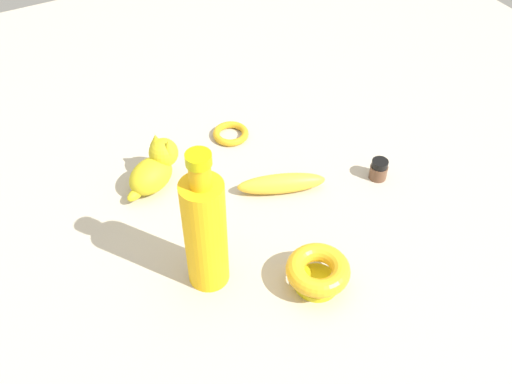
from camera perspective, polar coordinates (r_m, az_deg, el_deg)
The scene contains 7 objects.
ground at distance 1.07m, azimuth 0.00°, elevation -1.75°, with size 2.00×2.00×0.00m, color #BCB29E.
nail_polish_jar at distance 1.15m, azimuth 11.94°, elevation 2.18°, with size 0.03×0.03×0.04m.
bowl at distance 0.94m, azimuth 6.07°, elevation -7.78°, with size 0.10×0.10×0.05m.
bangle at distance 1.23m, azimuth -2.50°, elevation 5.73°, with size 0.08×0.08×0.01m, color gold.
banana at distance 1.10m, azimuth 2.50°, elevation 0.83°, with size 0.17×0.04×0.04m, color yellow.
cat_figurine at distance 1.11m, azimuth -9.89°, elevation 2.36°, with size 0.10×0.13×0.10m.
bottle_tall at distance 0.89m, azimuth -5.01°, elevation -3.79°, with size 0.07×0.07×0.27m.
Camera 1 is at (-0.65, 0.35, 0.78)m, focal length 40.82 mm.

